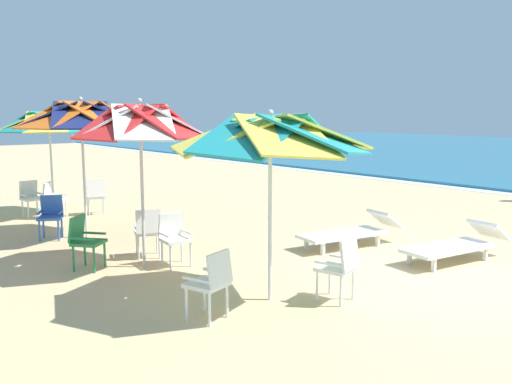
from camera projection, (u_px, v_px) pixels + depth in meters
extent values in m
plane|color=#D3B784|center=(439.00, 281.00, 8.03)|extent=(80.00, 80.00, 0.00)
cylinder|color=silver|center=(270.00, 223.00, 7.09)|extent=(0.05, 0.05, 2.10)
cube|color=teal|center=(315.00, 135.00, 6.63)|extent=(1.49, 1.36, 0.53)
cube|color=#EFDB4C|center=(315.00, 133.00, 7.09)|extent=(1.38, 1.44, 0.53)
cube|color=teal|center=(290.00, 132.00, 7.46)|extent=(1.36, 1.49, 0.53)
cube|color=#EFDB4C|center=(256.00, 132.00, 7.51)|extent=(1.44, 1.38, 0.53)
cube|color=teal|center=(229.00, 133.00, 7.21)|extent=(1.49, 1.36, 0.53)
cube|color=#EFDB4C|center=(223.00, 134.00, 6.74)|extent=(1.38, 1.44, 0.53)
cube|color=teal|center=(247.00, 135.00, 6.38)|extent=(1.36, 1.49, 0.53)
cube|color=#EFDB4C|center=(287.00, 136.00, 6.33)|extent=(1.44, 1.38, 0.53)
sphere|color=silver|center=(270.00, 113.00, 6.88)|extent=(0.08, 0.08, 0.08)
cube|color=white|center=(336.00, 268.00, 7.16)|extent=(0.54, 0.54, 0.05)
cube|color=white|center=(350.00, 254.00, 7.01)|extent=(0.20, 0.43, 0.40)
cube|color=white|center=(328.00, 264.00, 6.98)|extent=(0.39, 0.14, 0.03)
cube|color=white|center=(343.00, 257.00, 7.30)|extent=(0.39, 0.14, 0.03)
cylinder|color=white|center=(317.00, 286.00, 7.16)|extent=(0.04, 0.04, 0.41)
cylinder|color=white|center=(330.00, 280.00, 7.44)|extent=(0.04, 0.04, 0.41)
cylinder|color=white|center=(341.00, 291.00, 6.95)|extent=(0.04, 0.04, 0.41)
cylinder|color=white|center=(353.00, 284.00, 7.23)|extent=(0.04, 0.04, 0.41)
cube|color=white|center=(207.00, 284.00, 6.50)|extent=(0.56, 0.56, 0.05)
cube|color=white|center=(220.00, 269.00, 6.37)|extent=(0.22, 0.43, 0.40)
cube|color=white|center=(196.00, 280.00, 6.32)|extent=(0.39, 0.16, 0.03)
cube|color=white|center=(216.00, 271.00, 6.66)|extent=(0.39, 0.16, 0.03)
cylinder|color=white|center=(186.00, 304.00, 6.49)|extent=(0.04, 0.04, 0.41)
cylinder|color=white|center=(204.00, 296.00, 6.78)|extent=(0.04, 0.04, 0.41)
cylinder|color=white|center=(210.00, 310.00, 6.30)|extent=(0.04, 0.04, 0.41)
cylinder|color=white|center=(227.00, 301.00, 6.59)|extent=(0.04, 0.04, 0.41)
cylinder|color=silver|center=(143.00, 201.00, 8.62)|extent=(0.05, 0.05, 2.18)
cube|color=red|center=(168.00, 122.00, 8.18)|extent=(1.24, 1.17, 0.55)
cube|color=white|center=(175.00, 121.00, 8.59)|extent=(1.18, 1.22, 0.55)
cube|color=red|center=(162.00, 121.00, 8.91)|extent=(1.17, 1.24, 0.55)
cube|color=white|center=(137.00, 121.00, 8.95)|extent=(1.22, 1.18, 0.55)
cube|color=red|center=(114.00, 121.00, 8.69)|extent=(1.24, 1.17, 0.55)
cube|color=white|center=(104.00, 122.00, 8.28)|extent=(1.18, 1.22, 0.55)
cube|color=red|center=(116.00, 122.00, 7.97)|extent=(1.17, 1.24, 0.55)
cube|color=white|center=(143.00, 122.00, 7.93)|extent=(1.22, 1.18, 0.55)
sphere|color=silver|center=(139.00, 101.00, 8.39)|extent=(0.08, 0.08, 0.08)
cube|color=#2D8C4C|center=(89.00, 243.00, 8.59)|extent=(0.62, 0.62, 0.05)
cube|color=#2D8C4C|center=(77.00, 228.00, 8.59)|extent=(0.34, 0.38, 0.40)
cube|color=#2D8C4C|center=(95.00, 233.00, 8.76)|extent=(0.33, 0.28, 0.03)
cube|color=#2D8C4C|center=(82.00, 239.00, 8.38)|extent=(0.33, 0.28, 0.03)
cylinder|color=#2D8C4C|center=(105.00, 254.00, 8.76)|extent=(0.04, 0.04, 0.41)
cylinder|color=#2D8C4C|center=(94.00, 260.00, 8.42)|extent=(0.04, 0.04, 0.41)
cylinder|color=#2D8C4C|center=(85.00, 253.00, 8.83)|extent=(0.04, 0.04, 0.41)
cylinder|color=#2D8C4C|center=(74.00, 259.00, 8.49)|extent=(0.04, 0.04, 0.41)
cube|color=white|center=(148.00, 232.00, 9.34)|extent=(0.57, 0.57, 0.05)
cube|color=white|center=(148.00, 222.00, 9.12)|extent=(0.25, 0.42, 0.40)
cube|color=white|center=(136.00, 227.00, 9.27)|extent=(0.38, 0.19, 0.03)
cube|color=white|center=(159.00, 225.00, 9.38)|extent=(0.38, 0.19, 0.03)
cylinder|color=white|center=(137.00, 243.00, 9.49)|extent=(0.04, 0.04, 0.41)
cylinder|color=white|center=(157.00, 242.00, 9.59)|extent=(0.04, 0.04, 0.41)
cylinder|color=white|center=(139.00, 248.00, 9.16)|extent=(0.04, 0.04, 0.41)
cylinder|color=white|center=(159.00, 247.00, 9.26)|extent=(0.04, 0.04, 0.41)
cube|color=white|center=(176.00, 240.00, 8.77)|extent=(0.49, 0.49, 0.05)
cube|color=white|center=(171.00, 224.00, 8.91)|extent=(0.14, 0.43, 0.40)
cube|color=white|center=(187.00, 232.00, 8.86)|extent=(0.40, 0.09, 0.03)
cube|color=white|center=(164.00, 235.00, 8.65)|extent=(0.40, 0.09, 0.03)
cylinder|color=white|center=(191.00, 254.00, 8.75)|extent=(0.04, 0.04, 0.41)
cylinder|color=white|center=(171.00, 258.00, 8.57)|extent=(0.04, 0.04, 0.41)
cylinder|color=white|center=(182.00, 250.00, 9.05)|extent=(0.04, 0.04, 0.41)
cylinder|color=white|center=(162.00, 253.00, 8.86)|extent=(0.04, 0.04, 0.41)
cylinder|color=silver|center=(84.00, 181.00, 10.68)|extent=(0.05, 0.05, 2.29)
cube|color=orange|center=(105.00, 115.00, 10.20)|extent=(1.45, 1.36, 0.52)
cube|color=navy|center=(114.00, 115.00, 10.67)|extent=(1.37, 1.45, 0.52)
cube|color=orange|center=(104.00, 115.00, 11.03)|extent=(1.36, 1.45, 0.52)
cube|color=navy|center=(82.00, 115.00, 11.08)|extent=(1.45, 1.37, 0.52)
cube|color=orange|center=(59.00, 115.00, 10.78)|extent=(1.45, 1.36, 0.52)
cube|color=navy|center=(47.00, 115.00, 10.32)|extent=(1.37, 1.45, 0.52)
cube|color=orange|center=(56.00, 115.00, 9.95)|extent=(1.36, 1.45, 0.52)
cube|color=navy|center=(80.00, 115.00, 9.90)|extent=(1.45, 1.37, 0.52)
sphere|color=silver|center=(80.00, 99.00, 10.45)|extent=(0.08, 0.08, 0.08)
cube|color=blue|center=(50.00, 218.00, 10.62)|extent=(0.60, 0.60, 0.05)
cube|color=blue|center=(52.00, 205.00, 10.78)|extent=(0.29, 0.41, 0.40)
cube|color=blue|center=(61.00, 212.00, 10.63)|extent=(0.36, 0.23, 0.03)
cube|color=blue|center=(39.00, 213.00, 10.57)|extent=(0.36, 0.23, 0.03)
cylinder|color=blue|center=(59.00, 231.00, 10.51)|extent=(0.04, 0.04, 0.41)
cylinder|color=blue|center=(40.00, 231.00, 10.45)|extent=(0.04, 0.04, 0.41)
cylinder|color=blue|center=(62.00, 227.00, 10.85)|extent=(0.04, 0.04, 0.41)
cylinder|color=blue|center=(44.00, 228.00, 10.79)|extent=(0.04, 0.04, 0.41)
cylinder|color=silver|center=(52.00, 172.00, 13.10)|extent=(0.05, 0.05, 2.14)
cube|color=teal|center=(67.00, 122.00, 12.64)|extent=(1.40, 1.32, 0.50)
cube|color=#EFDB4C|center=(75.00, 121.00, 13.09)|extent=(1.32, 1.41, 0.50)
cube|color=teal|center=(68.00, 121.00, 13.44)|extent=(1.32, 1.40, 0.50)
cube|color=#EFDB4C|center=(51.00, 121.00, 13.49)|extent=(1.41, 1.32, 0.50)
cube|color=teal|center=(32.00, 121.00, 13.20)|extent=(1.40, 1.32, 0.50)
cube|color=#EFDB4C|center=(22.00, 122.00, 12.75)|extent=(1.32, 1.41, 0.50)
cube|color=teal|center=(28.00, 122.00, 12.40)|extent=(1.32, 1.40, 0.50)
cube|color=#EFDB4C|center=(47.00, 122.00, 12.35)|extent=(1.41, 1.32, 0.50)
sphere|color=silver|center=(48.00, 109.00, 12.88)|extent=(0.08, 0.08, 0.08)
cube|color=white|center=(96.00, 197.00, 13.27)|extent=(0.55, 0.55, 0.05)
cube|color=white|center=(96.00, 189.00, 13.05)|extent=(0.22, 0.43, 0.40)
cube|color=white|center=(87.00, 193.00, 13.18)|extent=(0.39, 0.16, 0.03)
cube|color=white|center=(104.00, 192.00, 13.32)|extent=(0.39, 0.16, 0.03)
cylinder|color=white|center=(88.00, 205.00, 13.40)|extent=(0.04, 0.04, 0.41)
cylinder|color=white|center=(103.00, 204.00, 13.53)|extent=(0.04, 0.04, 0.41)
cylinder|color=white|center=(89.00, 208.00, 13.08)|extent=(0.04, 0.04, 0.41)
cylinder|color=white|center=(104.00, 207.00, 13.20)|extent=(0.04, 0.04, 0.41)
cube|color=white|center=(32.00, 199.00, 12.94)|extent=(0.48, 0.48, 0.05)
cube|color=white|center=(28.00, 189.00, 13.05)|extent=(0.13, 0.42, 0.40)
cube|color=white|center=(40.00, 193.00, 13.06)|extent=(0.40, 0.07, 0.03)
cube|color=white|center=(23.00, 195.00, 12.79)|extent=(0.40, 0.07, 0.03)
cylinder|color=white|center=(43.00, 208.00, 12.97)|extent=(0.04, 0.04, 0.41)
cylinder|color=white|center=(28.00, 210.00, 12.73)|extent=(0.04, 0.04, 0.41)
cylinder|color=white|center=(37.00, 207.00, 13.22)|extent=(0.04, 0.04, 0.41)
cylinder|color=white|center=(23.00, 208.00, 12.98)|extent=(0.04, 0.04, 0.41)
cube|color=white|center=(56.00, 200.00, 12.76)|extent=(0.62, 0.62, 0.05)
cube|color=white|center=(47.00, 191.00, 12.73)|extent=(0.38, 0.34, 0.40)
cube|color=white|center=(59.00, 194.00, 12.94)|extent=(0.28, 0.33, 0.03)
cube|color=white|center=(52.00, 197.00, 12.55)|extent=(0.28, 0.33, 0.03)
cylinder|color=white|center=(66.00, 208.00, 12.97)|extent=(0.04, 0.04, 0.41)
cylinder|color=white|center=(61.00, 211.00, 12.62)|extent=(0.04, 0.04, 0.41)
cylinder|color=white|center=(52.00, 208.00, 12.97)|extent=(0.04, 0.04, 0.41)
cylinder|color=white|center=(46.00, 211.00, 12.62)|extent=(0.04, 0.04, 0.41)
cube|color=white|center=(448.00, 248.00, 9.02)|extent=(0.88, 1.77, 0.06)
cube|color=white|center=(489.00, 230.00, 9.53)|extent=(0.67, 0.56, 0.36)
cube|color=white|center=(434.00, 265.00, 8.49)|extent=(0.06, 0.06, 0.22)
cube|color=white|center=(409.00, 258.00, 8.93)|extent=(0.06, 0.06, 0.22)
cube|color=white|center=(485.00, 254.00, 9.14)|extent=(0.06, 0.06, 0.22)
cube|color=white|center=(460.00, 248.00, 9.58)|extent=(0.06, 0.06, 0.22)
cube|color=white|center=(343.00, 234.00, 10.02)|extent=(0.92, 1.78, 0.06)
cube|color=white|center=(386.00, 219.00, 10.50)|extent=(0.68, 0.58, 0.36)
cube|color=white|center=(323.00, 249.00, 9.51)|extent=(0.06, 0.06, 0.22)
cube|color=white|center=(306.00, 243.00, 9.95)|extent=(0.06, 0.06, 0.22)
cube|color=white|center=(378.00, 240.00, 10.13)|extent=(0.06, 0.06, 0.22)
cube|color=white|center=(360.00, 235.00, 10.57)|extent=(0.06, 0.06, 0.22)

